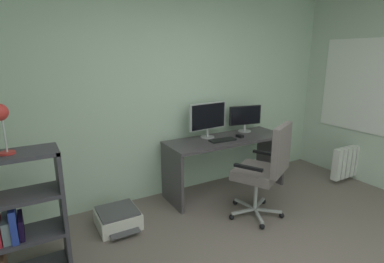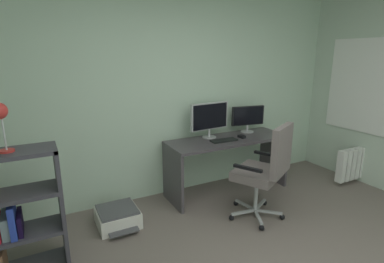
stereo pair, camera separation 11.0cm
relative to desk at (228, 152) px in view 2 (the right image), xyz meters
name	(u,v)px [view 2 (the right image)]	position (x,y,z in m)	size (l,w,h in m)	color
wall_back	(166,89)	(-0.70, 0.40, 0.82)	(5.17, 0.10, 2.75)	silver
window_pane	(371,87)	(1.88, -0.61, 0.81)	(0.01, 1.16, 1.20)	white
window_frame	(371,87)	(1.88, -0.61, 0.81)	(0.02, 1.24, 1.28)	white
desk	(228,152)	(0.00, 0.00, 0.00)	(1.63, 0.56, 0.74)	#464146
monitor_main	(210,117)	(-0.20, 0.15, 0.45)	(0.56, 0.18, 0.46)	#B2B5B7
monitor_secondary	(248,117)	(0.42, 0.15, 0.40)	(0.48, 0.18, 0.36)	#B2B5B7
keyboard	(224,140)	(-0.12, -0.08, 0.20)	(0.34, 0.13, 0.02)	black
computer_mouse	(242,136)	(0.17, -0.06, 0.20)	(0.06, 0.10, 0.03)	black
office_chair	(266,167)	(-0.04, -0.77, 0.06)	(0.67, 0.69, 1.09)	#B7BABC
bookshelf	(1,221)	(-2.51, -0.48, -0.04)	(0.75, 0.32, 1.07)	#3C3A43
printer	(118,217)	(-1.51, -0.14, -0.46)	(0.43, 0.51, 0.19)	silver
radiator	(355,163)	(1.79, -0.61, -0.27)	(0.70, 0.10, 0.45)	white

